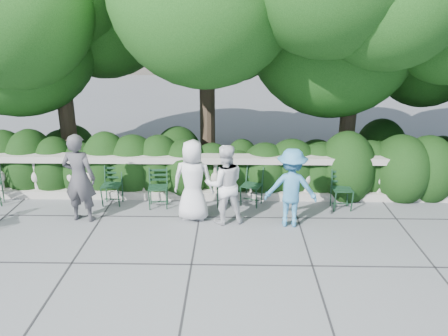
{
  "coord_description": "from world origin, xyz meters",
  "views": [
    {
      "loc": [
        0.18,
        -7.27,
        3.9
      ],
      "look_at": [
        0.0,
        1.0,
        1.0
      ],
      "focal_mm": 35.0,
      "sensor_mm": 36.0,
      "label": 1
    }
  ],
  "objects_px": {
    "person_older_blue": "(291,188)",
    "person_businessman": "(193,181)",
    "chair_d": "(226,208)",
    "person_casual_man": "(225,184)",
    "chair_e": "(249,207)",
    "chair_b": "(111,207)",
    "chair_c": "(159,210)",
    "chair_f": "(342,211)",
    "person_woman_grey": "(79,178)"
  },
  "relations": [
    {
      "from": "chair_c",
      "to": "chair_f",
      "type": "distance_m",
      "value": 3.88
    },
    {
      "from": "person_woman_grey",
      "to": "person_older_blue",
      "type": "distance_m",
      "value": 4.13
    },
    {
      "from": "chair_b",
      "to": "person_businessman",
      "type": "xyz_separation_m",
      "value": [
        1.83,
        -0.53,
        0.82
      ]
    },
    {
      "from": "chair_b",
      "to": "person_woman_grey",
      "type": "height_order",
      "value": "person_woman_grey"
    },
    {
      "from": "chair_b",
      "to": "person_woman_grey",
      "type": "distance_m",
      "value": 1.16
    },
    {
      "from": "chair_e",
      "to": "chair_f",
      "type": "relative_size",
      "value": 1.0
    },
    {
      "from": "chair_c",
      "to": "person_older_blue",
      "type": "xyz_separation_m",
      "value": [
        2.69,
        -0.64,
        0.78
      ]
    },
    {
      "from": "chair_b",
      "to": "chair_d",
      "type": "relative_size",
      "value": 1.0
    },
    {
      "from": "person_woman_grey",
      "to": "chair_c",
      "type": "bearing_deg",
      "value": -151.77
    },
    {
      "from": "chair_f",
      "to": "person_businessman",
      "type": "bearing_deg",
      "value": -175.13
    },
    {
      "from": "person_casual_man",
      "to": "person_older_blue",
      "type": "height_order",
      "value": "person_casual_man"
    },
    {
      "from": "chair_e",
      "to": "person_woman_grey",
      "type": "distance_m",
      "value": 3.53
    },
    {
      "from": "chair_c",
      "to": "person_casual_man",
      "type": "xyz_separation_m",
      "value": [
        1.42,
        -0.53,
        0.8
      ]
    },
    {
      "from": "chair_f",
      "to": "person_businessman",
      "type": "relative_size",
      "value": 0.51
    },
    {
      "from": "chair_d",
      "to": "chair_f",
      "type": "height_order",
      "value": "same"
    },
    {
      "from": "person_casual_man",
      "to": "person_woman_grey",
      "type": "bearing_deg",
      "value": -11.65
    },
    {
      "from": "chair_b",
      "to": "chair_c",
      "type": "distance_m",
      "value": 1.04
    },
    {
      "from": "person_older_blue",
      "to": "person_businessman",
      "type": "bearing_deg",
      "value": -1.67
    },
    {
      "from": "person_businessman",
      "to": "person_older_blue",
      "type": "distance_m",
      "value": 1.92
    },
    {
      "from": "chair_b",
      "to": "person_older_blue",
      "type": "distance_m",
      "value": 3.89
    },
    {
      "from": "chair_d",
      "to": "person_woman_grey",
      "type": "height_order",
      "value": "person_woman_grey"
    },
    {
      "from": "person_businessman",
      "to": "person_woman_grey",
      "type": "distance_m",
      "value": 2.22
    },
    {
      "from": "chair_d",
      "to": "person_casual_man",
      "type": "bearing_deg",
      "value": -93.04
    },
    {
      "from": "chair_d",
      "to": "chair_e",
      "type": "relative_size",
      "value": 1.0
    },
    {
      "from": "chair_b",
      "to": "chair_c",
      "type": "xyz_separation_m",
      "value": [
        1.04,
        -0.12,
        0.0
      ]
    },
    {
      "from": "person_businessman",
      "to": "person_woman_grey",
      "type": "relative_size",
      "value": 0.92
    },
    {
      "from": "chair_f",
      "to": "person_businessman",
      "type": "height_order",
      "value": "person_businessman"
    },
    {
      "from": "chair_c",
      "to": "chair_d",
      "type": "distance_m",
      "value": 1.44
    },
    {
      "from": "person_businessman",
      "to": "person_casual_man",
      "type": "height_order",
      "value": "person_businessman"
    },
    {
      "from": "chair_b",
      "to": "person_casual_man",
      "type": "height_order",
      "value": "person_casual_man"
    },
    {
      "from": "person_older_blue",
      "to": "chair_b",
      "type": "bearing_deg",
      "value": -6.25
    },
    {
      "from": "chair_d",
      "to": "person_older_blue",
      "type": "height_order",
      "value": "person_older_blue"
    },
    {
      "from": "person_businessman",
      "to": "person_casual_man",
      "type": "xyz_separation_m",
      "value": [
        0.63,
        -0.13,
        -0.02
      ]
    },
    {
      "from": "person_older_blue",
      "to": "chair_d",
      "type": "bearing_deg",
      "value": -25.07
    },
    {
      "from": "chair_b",
      "to": "chair_c",
      "type": "bearing_deg",
      "value": -5.98
    },
    {
      "from": "chair_f",
      "to": "person_casual_man",
      "type": "distance_m",
      "value": 2.64
    },
    {
      "from": "chair_e",
      "to": "person_older_blue",
      "type": "distance_m",
      "value": 1.36
    },
    {
      "from": "chair_c",
      "to": "person_casual_man",
      "type": "relative_size",
      "value": 0.53
    },
    {
      "from": "chair_e",
      "to": "person_businessman",
      "type": "distance_m",
      "value": 1.52
    },
    {
      "from": "chair_e",
      "to": "person_woman_grey",
      "type": "relative_size",
      "value": 0.47
    },
    {
      "from": "chair_d",
      "to": "person_woman_grey",
      "type": "relative_size",
      "value": 0.47
    },
    {
      "from": "person_woman_grey",
      "to": "person_businessman",
      "type": "bearing_deg",
      "value": -168.78
    },
    {
      "from": "chair_f",
      "to": "person_older_blue",
      "type": "bearing_deg",
      "value": -154.69
    },
    {
      "from": "person_casual_man",
      "to": "chair_e",
      "type": "bearing_deg",
      "value": -136.56
    },
    {
      "from": "person_businessman",
      "to": "person_older_blue",
      "type": "bearing_deg",
      "value": 178.98
    },
    {
      "from": "person_businessman",
      "to": "chair_f",
      "type": "bearing_deg",
      "value": -166.9
    },
    {
      "from": "chair_f",
      "to": "chair_e",
      "type": "bearing_deg",
      "value": 172.12
    },
    {
      "from": "chair_c",
      "to": "person_woman_grey",
      "type": "relative_size",
      "value": 0.47
    },
    {
      "from": "chair_d",
      "to": "person_older_blue",
      "type": "distance_m",
      "value": 1.65
    },
    {
      "from": "chair_c",
      "to": "person_businessman",
      "type": "xyz_separation_m",
      "value": [
        0.79,
        -0.41,
        0.82
      ]
    }
  ]
}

